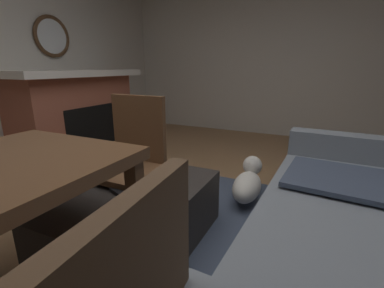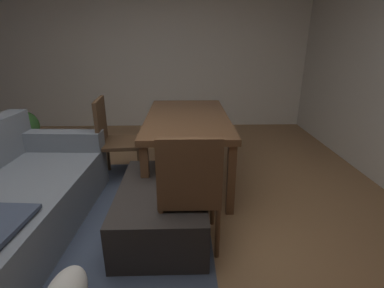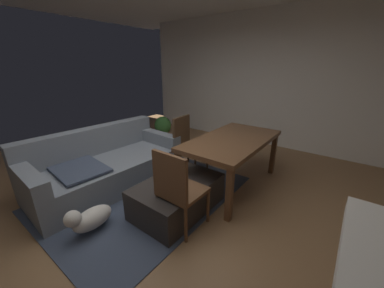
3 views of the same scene
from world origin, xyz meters
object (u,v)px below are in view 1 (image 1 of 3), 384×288
Objects in this scene: couch at (373,245)px; tv_remote at (120,193)px; ottoman_coffee_table at (137,219)px; small_dog at (248,183)px; fireplace at (77,111)px; dining_chair_west at (131,154)px; round_wall_mirror at (52,37)px.

tv_remote is at bearing -79.45° from couch.
ottoman_coffee_table reaches higher than small_dog.
couch reaches higher than tv_remote.
fireplace is 2.48m from ottoman_coffee_table.
dining_chair_west is (-0.08, -1.49, 0.23)m from couch.
tv_remote is (1.48, 1.96, -0.15)m from fireplace.
couch is at bearing 97.62° from ottoman_coffee_table.
round_wall_mirror is 1.04× the size of small_dog.
couch reaches higher than ottoman_coffee_table.
dining_chair_west is 1.00m from small_dog.
ottoman_coffee_table is at bearing 58.78° from round_wall_mirror.
tv_remote is at bearing 53.05° from fireplace.
round_wall_mirror reaches higher than fireplace.
fireplace is 3.65× the size of small_dog.
tv_remote reaches higher than ottoman_coffee_table.
small_dog is (-0.96, 0.54, -0.22)m from tv_remote.
couch is 1.28m from ottoman_coffee_table.
ottoman_coffee_table is (1.40, 2.02, -0.35)m from fireplace.
fireplace is at bearing 90.00° from round_wall_mirror.
couch is 1.06m from small_dog.
fireplace is at bearing -124.68° from ottoman_coffee_table.
round_wall_mirror is at bearing -90.00° from fireplace.
couch is at bearing 71.03° from round_wall_mirror.
dining_chair_west is (-0.33, -0.16, 0.12)m from tv_remote.
fireplace is 3.52m from couch.
ottoman_coffee_table is 1.00m from small_dog.
tv_remote is (1.48, 2.25, -1.10)m from round_wall_mirror.
ottoman_coffee_table is 1.17× the size of dining_chair_west.
ottoman_coffee_table is 0.23m from tv_remote.
ottoman_coffee_table is at bearing -82.38° from couch.
couch is 2.32× the size of dining_chair_west.
small_dog is at bearing 78.29° from fireplace.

